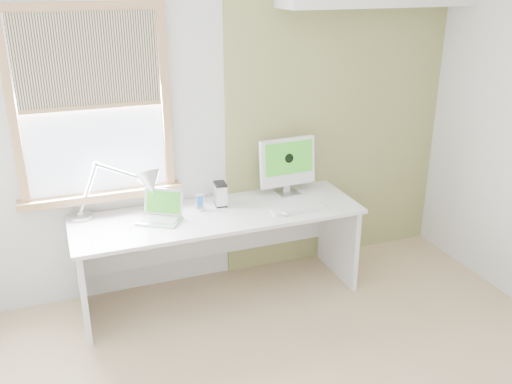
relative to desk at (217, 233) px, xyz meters
name	(u,v)px	position (x,y,z in m)	size (l,w,h in m)	color
room	(327,208)	(0.18, -1.44, 0.77)	(4.04, 3.54, 2.64)	tan
accent_wall	(338,116)	(1.18, 0.30, 0.77)	(2.00, 0.02, 2.60)	#888550
window	(92,107)	(-0.82, 0.27, 1.01)	(1.20, 0.14, 1.42)	#AA7C51
desk	(217,233)	(0.00, 0.00, 0.00)	(2.20, 0.70, 0.73)	white
desk_lamp	(137,187)	(-0.57, 0.11, 0.42)	(0.75, 0.38, 0.43)	silver
laptop	(161,213)	(-0.43, -0.02, 0.25)	(0.38, 0.36, 0.21)	silver
phone_dock	(200,206)	(-0.12, 0.04, 0.23)	(0.07, 0.07, 0.13)	silver
external_drive	(220,194)	(0.06, 0.09, 0.29)	(0.10, 0.15, 0.18)	silver
imac	(287,163)	(0.65, 0.13, 0.46)	(0.48, 0.17, 0.47)	silver
keyboard	(299,209)	(0.60, -0.23, 0.20)	(0.45, 0.14, 0.02)	white
mouse	(284,213)	(0.46, -0.27, 0.21)	(0.06, 0.09, 0.03)	white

